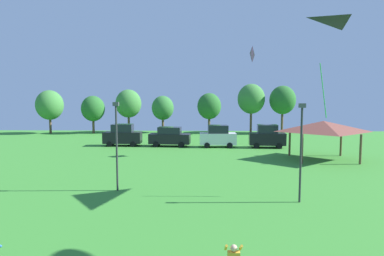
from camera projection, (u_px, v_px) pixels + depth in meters
The scene contains 16 objects.
kite_flying_3 at pixel (306, 39), 19.66m from camera, with size 2.96×3.64×4.89m.
kite_flying_6 at pixel (252, 54), 32.62m from camera, with size 0.67×1.37×1.51m.
parked_car_leftmost at pixel (123, 135), 40.35m from camera, with size 4.42×2.06×2.57m.
parked_car_second_from_left at pixel (170, 137), 39.97m from camera, with size 4.88×2.24×2.27m.
parked_car_third_from_left at pixel (218, 136), 39.28m from camera, with size 4.19×2.03×2.55m.
parked_car_rightmost_in_row at pixel (267, 137), 38.89m from camera, with size 4.15×2.14×2.63m.
park_pavilion at pixel (323, 127), 31.36m from camera, with size 6.47×5.40×3.60m.
light_post_0 at pixel (117, 140), 21.02m from camera, with size 0.36×0.20×5.50m.
light_post_1 at pixel (301, 146), 18.68m from camera, with size 0.36×0.20×5.48m.
treeline_tree_0 at pixel (50, 105), 53.31m from camera, with size 4.20×4.20×6.77m.
treeline_tree_1 at pixel (93, 109), 53.66m from camera, with size 3.64×3.64×5.90m.
treeline_tree_2 at pixel (128, 104), 54.88m from camera, with size 4.11×4.11×6.92m.
treeline_tree_3 at pixel (163, 108), 54.55m from camera, with size 3.51×3.51×5.90m.
treeline_tree_4 at pixel (209, 106), 52.62m from camera, with size 3.66×3.66×6.32m.
treeline_tree_5 at pixel (251, 99), 54.68m from camera, with size 4.34×4.34×7.80m.
treeline_tree_6 at pixel (283, 100), 53.32m from camera, with size 4.05×4.05×7.47m.
Camera 1 is at (1.54, 2.51, 5.87)m, focal length 32.00 mm.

